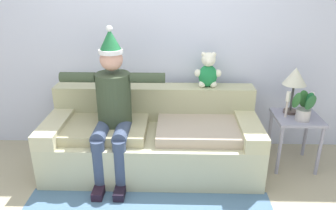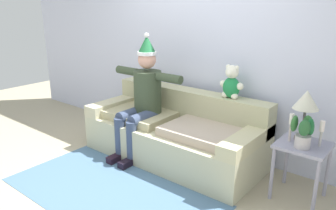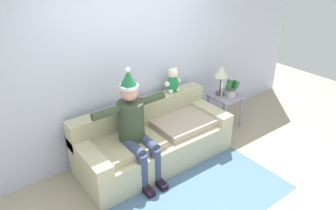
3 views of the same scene
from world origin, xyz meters
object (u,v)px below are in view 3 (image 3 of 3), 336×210
Objects in this scene: side_table at (225,101)px; potted_plant at (232,88)px; couch at (153,140)px; teddy_bear at (173,81)px; person_seated at (135,126)px; candle_short at (230,84)px; candle_tall at (222,88)px; table_lamp at (221,73)px.

potted_plant is (0.01, -0.10, 0.26)m from side_table.
potted_plant is (1.51, -0.06, 0.41)m from couch.
teddy_bear is 0.67× the size of side_table.
person_seated is at bearing -156.46° from couch.
candle_short reaches higher than side_table.
person_seated reaches higher than teddy_bear.
teddy_bear reaches higher than candle_tall.
couch is at bearing -177.11° from candle_short.
potted_plant reaches higher than couch.
table_lamp is 1.79× the size of candle_tall.
table_lamp is 0.30m from potted_plant.
teddy_bear is 1.02m from potted_plant.
person_seated is (-0.37, -0.16, 0.44)m from couch.
side_table is at bearing 6.26° from person_seated.
couch is at bearing 177.88° from potted_plant.
potted_plant is at bearing -130.21° from candle_short.
table_lamp is at bearing -10.18° from teddy_bear.
couch is 1.59m from table_lamp.
table_lamp is at bearing 119.08° from side_table.
couch reaches higher than side_table.
candle_tall is at bearing 151.31° from potted_plant.
person_seated is 2.02m from candle_short.
side_table is 2.08× the size of candle_tall.
teddy_bear is at bearing 168.91° from candle_short.
candle_short is (0.18, -0.05, -0.22)m from table_lamp.
candle_tall is (-0.08, -0.11, -0.20)m from table_lamp.
candle_tall is 1.11× the size of candle_short.
potted_plant is 1.17× the size of candle_tall.
person_seated is at bearing -173.74° from side_table.
couch is at bearing -153.58° from teddy_bear.
teddy_bear is 0.86m from candle_tall.
candle_short is (1.63, 0.08, 0.42)m from couch.
table_lamp is 1.54× the size of potted_plant.
potted_plant is (0.06, -0.19, -0.22)m from table_lamp.
person_seated is 5.47× the size of candle_tall.
candle_tall is (-0.14, 0.08, 0.02)m from potted_plant.
table_lamp reaches higher than candle_tall.
candle_tall is (-0.13, -0.02, 0.28)m from side_table.
candle_short is at bearing 13.04° from candle_tall.
candle_tall is (0.79, -0.27, -0.22)m from teddy_bear.
table_lamp is (0.87, -0.16, -0.02)m from teddy_bear.
teddy_bear is 1.10m from candle_short.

